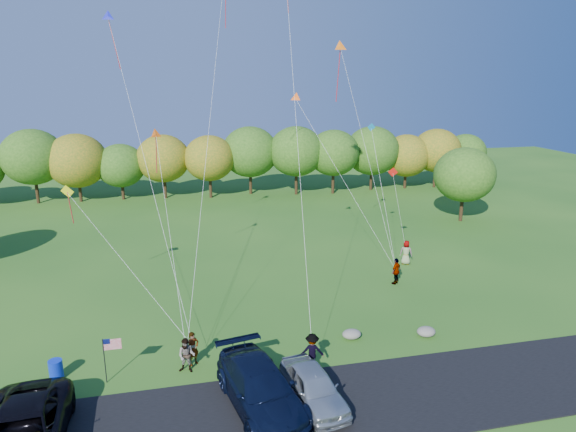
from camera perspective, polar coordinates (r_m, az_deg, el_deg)
The scene contains 16 objects.
ground at distance 27.24m, azimuth -2.13°, elevation -16.11°, with size 140.00×140.00×0.00m, color #265919.
asphalt_lane at distance 23.97m, azimuth -0.20°, elevation -20.93°, with size 44.00×6.00×0.06m, color black.
treeline at distance 60.70m, azimuth -8.48°, elevation 6.18°, with size 77.58×27.92×8.30m.
minivan_navy at distance 23.71m, azimuth -3.08°, elevation -18.52°, with size 2.65×6.51×1.89m, color black.
minivan_silver at distance 24.03m, azimuth 2.85°, elevation -18.43°, with size 1.89×4.69×1.60m, color #B3B9BE.
flyer_a at distance 27.19m, azimuth -10.49°, elevation -14.28°, with size 0.65×0.43×1.78m, color #4C4C59.
flyer_b at distance 26.64m, azimuth -11.20°, elevation -14.97°, with size 0.87×0.68×1.79m, color #4C4C59.
flyer_c at distance 26.50m, azimuth 2.69°, elevation -14.76°, with size 1.20×0.69×1.85m, color #4C4C59.
flyer_d at distance 37.01m, azimuth 11.93°, elevation -6.01°, with size 1.12×0.47×1.91m, color #4C4C59.
flyer_e at distance 40.97m, azimuth 12.99°, elevation -3.97°, with size 0.93×0.60×1.90m, color #4C4C59.
park_bench at distance 27.00m, azimuth -28.40°, elevation -17.08°, with size 1.81×0.83×1.03m.
trash_barrel at distance 28.19m, azimuth -24.38°, elevation -15.29°, with size 0.65×0.65×0.98m, color #0C2ABD.
flag_assembly at distance 26.40m, azimuth -19.27°, elevation -13.86°, with size 0.85×0.55×2.30m.
boulder_near at distance 29.60m, azimuth 7.09°, elevation -12.90°, with size 1.07×0.84×0.54m, color gray.
boulder_far at distance 30.63m, azimuth 15.10°, elevation -12.30°, with size 1.06×0.89×0.55m, color gray.
kites_aloft at distance 36.52m, azimuth -4.62°, elevation 21.69°, with size 22.66×9.56×17.40m.
Camera 1 is at (-4.25, -22.86, 14.19)m, focal length 32.00 mm.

